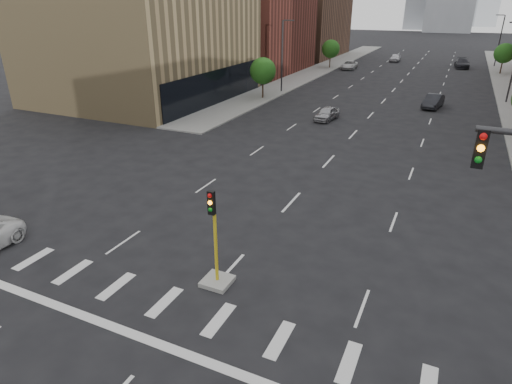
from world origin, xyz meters
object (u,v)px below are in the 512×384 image
Objects in this scene: median_traffic_signal at (216,264)px; car_distant at (395,58)px; car_mid_right at (433,101)px; car_near_left at (327,113)px; car_far_left at (349,65)px; car_deep_right at (462,63)px.

car_distant is at bearing 93.21° from median_traffic_signal.
median_traffic_signal is at bearing -89.61° from car_mid_right.
car_near_left is 37.94m from car_far_left.
car_far_left is at bearing 129.67° from car_mid_right.
car_distant reaches higher than car_mid_right.
car_deep_right is at bearing -19.55° from car_distant.
car_distant is (-12.50, 4.41, -0.07)m from car_deep_right.
car_deep_right is (2.24, 37.13, 0.08)m from car_mid_right.
car_mid_right is 0.80× the size of car_deep_right.
median_traffic_signal is at bearing -84.00° from car_far_left.
car_far_left is 21.11m from car_deep_right.
car_deep_right is 1.28× the size of car_distant.
car_far_left is at bearing -155.88° from car_deep_right.
car_deep_right is (7.94, 76.76, -0.14)m from median_traffic_signal.
car_mid_right is 37.19m from car_deep_right.
car_mid_right reaches higher than car_near_left.
car_near_left is 52.01m from car_distant.
median_traffic_signal is 67.32m from car_far_left.
car_far_left is (-10.50, 66.49, -0.25)m from median_traffic_signal.
car_near_left is 14.09m from car_mid_right.
median_traffic_signal is 0.77× the size of car_deep_right.
median_traffic_signal is 81.29m from car_distant.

